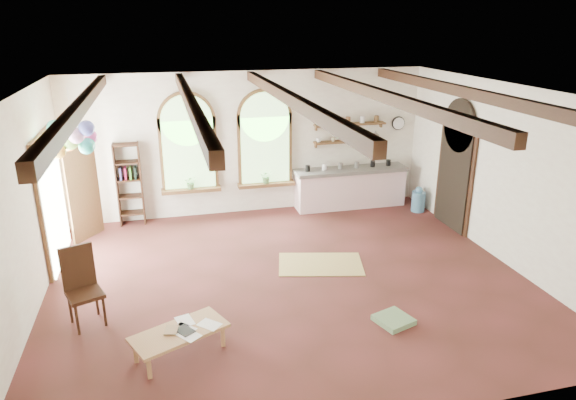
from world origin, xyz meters
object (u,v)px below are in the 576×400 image
object	(u,v)px
side_chair	(86,303)
balloon_cluster	(74,137)
kitchen_counter	(350,187)
coffee_table	(179,333)

from	to	relation	value
side_chair	balloon_cluster	xyz separation A→B (m)	(-0.20, 2.20, 1.99)
kitchen_counter	side_chair	xyz separation A→B (m)	(-5.51, -3.79, -0.13)
coffee_table	balloon_cluster	distance (m)	4.13
kitchen_counter	balloon_cluster	world-z (taller)	balloon_cluster
kitchen_counter	side_chair	bearing A→B (deg)	-145.46
kitchen_counter	coffee_table	xyz separation A→B (m)	(-4.22, -4.87, -0.16)
balloon_cluster	coffee_table	bearing A→B (deg)	-65.70
kitchen_counter	balloon_cluster	distance (m)	6.21
coffee_table	kitchen_counter	bearing A→B (deg)	49.08
balloon_cluster	kitchen_counter	bearing A→B (deg)	15.58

